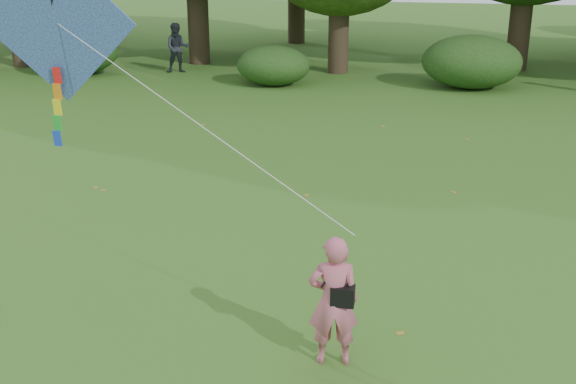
# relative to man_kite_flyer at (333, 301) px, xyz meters

# --- Properties ---
(ground) EXTENTS (100.00, 100.00, 0.00)m
(ground) POSITION_rel_man_kite_flyer_xyz_m (-0.40, 0.25, -0.89)
(ground) COLOR #265114
(ground) RESTS_ON ground
(man_kite_flyer) EXTENTS (0.72, 0.54, 1.79)m
(man_kite_flyer) POSITION_rel_man_kite_flyer_xyz_m (0.00, 0.00, 0.00)
(man_kite_flyer) COLOR #C15B71
(man_kite_flyer) RESTS_ON ground
(bystander_left) EXTENTS (1.13, 1.00, 1.93)m
(bystander_left) POSITION_rel_man_kite_flyer_xyz_m (-8.60, 19.06, 0.07)
(bystander_left) COLOR #22272E
(bystander_left) RESTS_ON ground
(crossbody_bag) EXTENTS (0.43, 0.20, 0.71)m
(crossbody_bag) POSITION_rel_man_kite_flyer_xyz_m (0.12, -0.03, 0.12)
(crossbody_bag) COLOR black
(crossbody_bag) RESTS_ON ground
(flying_kite) EXTENTS (6.17, 2.67, 3.41)m
(flying_kite) POSITION_rel_man_kite_flyer_xyz_m (-4.64, 2.32, 3.06)
(flying_kite) COLOR #23489B
(flying_kite) RESTS_ON ground
(shrub_band) EXTENTS (39.15, 3.22, 1.88)m
(shrub_band) POSITION_rel_man_kite_flyer_xyz_m (-1.12, 17.85, -0.04)
(shrub_band) COLOR #264919
(shrub_band) RESTS_ON ground
(fallen_leaves) EXTENTS (10.88, 14.37, 0.01)m
(fallen_leaves) POSITION_rel_man_kite_flyer_xyz_m (-0.51, 6.57, -0.89)
(fallen_leaves) COLOR olive
(fallen_leaves) RESTS_ON ground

